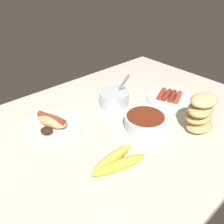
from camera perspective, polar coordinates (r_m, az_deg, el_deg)
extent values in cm
cube|color=silver|center=(96.64, 3.53, -2.24)|extent=(120.00, 90.00, 3.00)
cylinder|color=white|center=(90.27, 8.06, -2.31)|extent=(15.97, 15.97, 4.94)
cylinder|color=maroon|center=(89.10, 8.16, -1.22)|extent=(14.38, 14.38, 1.00)
cylinder|color=white|center=(92.93, -14.19, -3.44)|extent=(23.23, 23.23, 1.00)
ellipsoid|color=#DBB77A|center=(91.40, -14.42, -2.08)|extent=(9.80, 14.29, 4.40)
cylinder|color=#9E3828|center=(90.73, -14.52, -1.45)|extent=(6.17, 12.54, 2.40)
ellipsoid|color=#381E14|center=(88.12, -15.68, -4.41)|extent=(5.53, 5.68, 2.80)
ellipsoid|color=#E5D14C|center=(74.96, 0.27, -11.14)|extent=(16.91, 4.20, 3.88)
ellipsoid|color=gold|center=(73.09, 1.79, -12.76)|extent=(18.60, 8.39, 3.60)
ellipsoid|color=tan|center=(94.54, 20.45, -3.02)|extent=(12.19, 9.57, 3.60)
ellipsoid|color=#DBB77A|center=(92.90, 20.35, -0.97)|extent=(12.05, 9.38, 3.60)
ellipsoid|color=#DBB77A|center=(90.38, 20.74, 0.66)|extent=(12.98, 10.73, 3.60)
ellipsoid|color=#E5C689|center=(89.21, 21.58, 2.74)|extent=(12.17, 9.55, 3.60)
cylinder|color=silver|center=(102.99, 0.53, 3.34)|extent=(13.15, 13.15, 6.41)
cylinder|color=beige|center=(102.36, 0.53, 3.96)|extent=(11.57, 11.57, 2.89)
cube|color=#B7B7BC|center=(100.88, 2.43, 6.55)|extent=(1.65, 9.77, 13.63)
cylinder|color=white|center=(111.55, 13.79, 3.21)|extent=(20.92, 20.92, 1.00)
cylinder|color=#AD472D|center=(110.24, 15.81, 3.50)|extent=(9.29, 5.79, 2.31)
cylinder|color=maroon|center=(110.58, 14.53, 3.80)|extent=(9.27, 5.88, 2.31)
cylinder|color=maroon|center=(110.97, 13.27, 4.10)|extent=(9.37, 5.30, 2.31)
cylinder|color=#9E3828|center=(111.42, 12.01, 4.39)|extent=(9.32, 5.63, 2.31)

